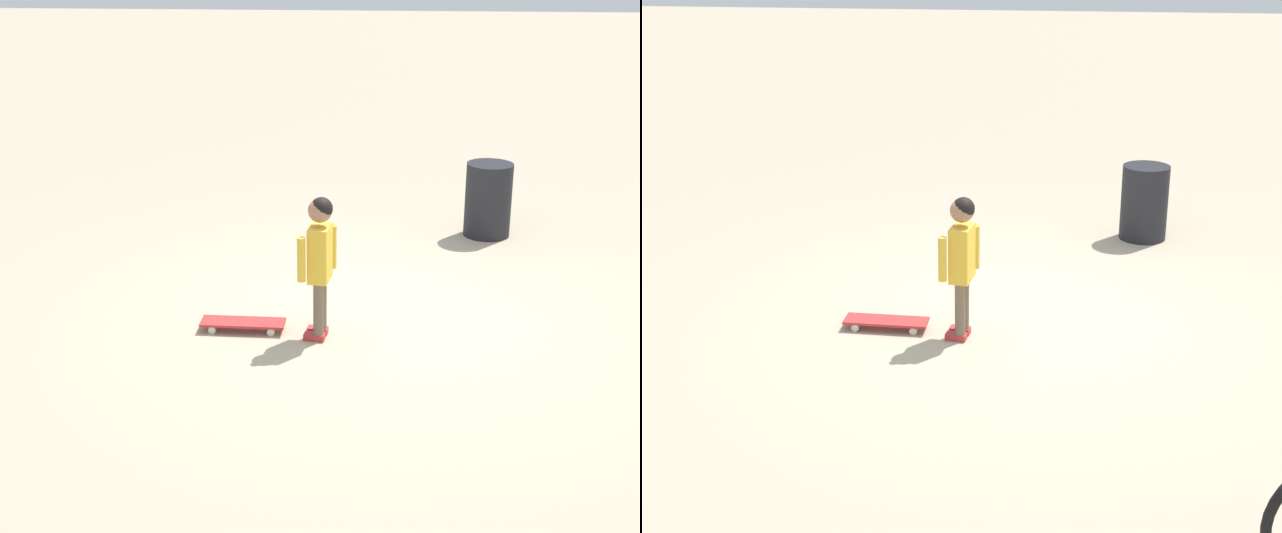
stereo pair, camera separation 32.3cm
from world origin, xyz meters
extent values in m
plane|color=tan|center=(0.00, 0.00, 0.00)|extent=(50.00, 50.00, 0.00)
cylinder|color=brown|center=(-0.49, 0.36, 0.24)|extent=(0.08, 0.08, 0.42)
cube|color=#B73333|center=(-0.49, 0.39, 0.03)|extent=(0.10, 0.16, 0.05)
cylinder|color=brown|center=(-0.38, 0.35, 0.24)|extent=(0.08, 0.08, 0.42)
cube|color=#B73333|center=(-0.38, 0.38, 0.03)|extent=(0.10, 0.16, 0.05)
cube|color=gold|center=(-0.44, 0.36, 0.65)|extent=(0.26, 0.17, 0.40)
cylinder|color=gold|center=(-0.58, 0.47, 0.65)|extent=(0.06, 0.06, 0.32)
cylinder|color=gold|center=(-0.29, 0.28, 0.65)|extent=(0.06, 0.06, 0.32)
sphere|color=#9E7051|center=(-0.44, 0.36, 0.96)|extent=(0.17, 0.17, 0.17)
sphere|color=black|center=(-0.44, 0.35, 0.98)|extent=(0.16, 0.16, 0.16)
cube|color=#B22D2D|center=(-0.36, 0.93, 0.07)|extent=(0.20, 0.63, 0.02)
cube|color=#B7B7BC|center=(-0.36, 1.15, 0.05)|extent=(0.11, 0.03, 0.02)
cube|color=#B7B7BC|center=(-0.36, 0.71, 0.05)|extent=(0.11, 0.03, 0.02)
cylinder|color=beige|center=(-0.43, 1.15, 0.03)|extent=(0.03, 0.06, 0.06)
cylinder|color=beige|center=(-0.28, 1.15, 0.03)|extent=(0.03, 0.06, 0.06)
cylinder|color=beige|center=(-0.44, 0.72, 0.03)|extent=(0.03, 0.06, 0.06)
cylinder|color=beige|center=(-0.29, 0.71, 0.03)|extent=(0.03, 0.06, 0.06)
cylinder|color=black|center=(2.01, -1.07, 0.35)|extent=(0.44, 0.44, 0.71)
camera|label=1|loc=(-6.62, -0.11, 2.87)|focal=52.47mm
camera|label=2|loc=(-6.59, -0.43, 2.87)|focal=52.47mm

